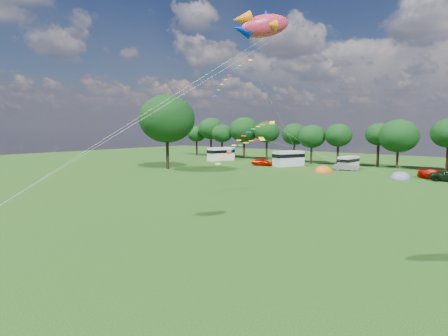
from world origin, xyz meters
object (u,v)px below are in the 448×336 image
Objects in this scene: campervan_a at (221,154)px; campervan_c at (348,162)px; tent_greyblue at (400,179)px; car_a at (263,162)px; fish_kite at (260,25)px; big_tree at (167,119)px; car_b at (346,167)px; tent_orange at (323,172)px; campervan_b at (288,158)px; car_c at (436,175)px.

campervan_c is at bearing -73.12° from campervan_a.
car_a is at bearing 173.80° from tent_greyblue.
car_a is 13.95m from campervan_a.
campervan_c is 1.53× the size of tent_greyblue.
fish_kite is at bearing -123.41° from campervan_a.
big_tree is 33.51m from campervan_c.
big_tree is at bearing -160.08° from tent_greyblue.
car_b is 1.18× the size of fish_kite.
campervan_c is at bearing 79.21° from tent_orange.
fish_kite is at bearing -85.77° from tent_greyblue.
campervan_c is (11.00, 2.27, -0.33)m from campervan_b.
campervan_b is 22.33m from tent_greyblue.
tent_orange is at bearing 28.61° from big_tree.
tent_greyblue is 0.98× the size of fish_kite.
car_b is (25.80, 18.29, -8.33)m from big_tree.
big_tree is at bearing 163.87° from campervan_b.
car_c reaches higher than car_b.
campervan_c is 1.49× the size of fish_kite.
tent_orange is at bearing 55.34° from fish_kite.
campervan_c is 51.55m from fish_kite.
tent_greyblue is (36.09, 13.07, -9.00)m from big_tree.
campervan_b is at bearing 105.20° from campervan_c.
campervan_a is at bearing 74.29° from car_b.
campervan_c is at bearing 50.93° from fish_kite.
fish_kite reaches higher than tent_greyblue.
campervan_c is (15.44, 4.52, 0.51)m from car_a.
campervan_c is (25.40, 20.43, -7.76)m from big_tree.
fish_kite is at bearing -129.47° from campervan_b.
car_a reaches higher than car_c.
tent_orange is at bearing -95.57° from campervan_b.
car_a is 0.94× the size of car_c.
car_c is at bearing -72.76° from campervan_b.
campervan_a is at bearing 167.63° from tent_orange.
tent_greyblue is (10.29, -5.21, -0.66)m from car_b.
campervan_b is at bearing 51.58° from big_tree.
tent_greyblue is at bearing 19.92° from big_tree.
campervan_c is (28.98, 1.30, -0.33)m from campervan_a.
fish_kite is (3.02, -40.90, 13.07)m from tent_greyblue.
campervan_a reaches higher than car_a.
big_tree is 2.79× the size of car_c.
tent_orange is at bearing -107.43° from car_a.
car_a is 53.99m from fish_kite.
big_tree is 24.34m from campervan_b.
car_a is 5.05m from campervan_b.
campervan_a is (-13.54, 3.22, 0.84)m from car_a.
tent_greyblue is at bearing 39.30° from fish_kite.
big_tree is at bearing 132.34° from campervan_c.
tent_greyblue is 43.05m from fish_kite.
car_c is at bearing 34.62° from tent_greyblue.
tent_greyblue is at bearing -121.04° from campervan_c.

